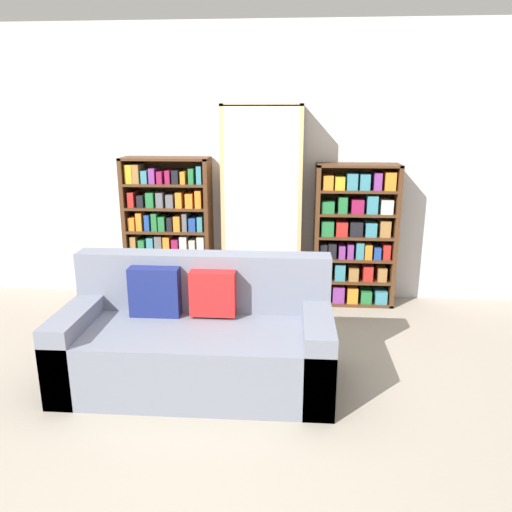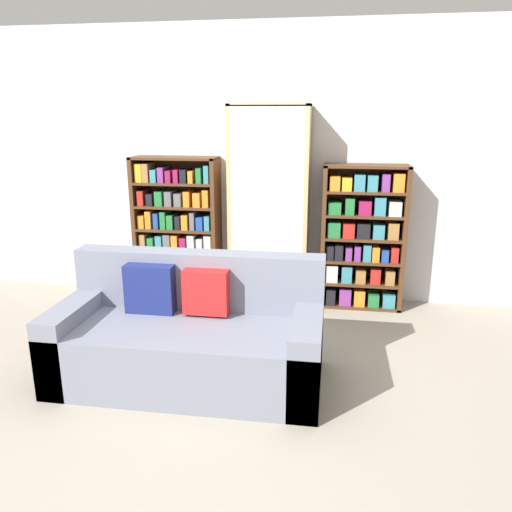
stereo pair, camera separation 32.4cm
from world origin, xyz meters
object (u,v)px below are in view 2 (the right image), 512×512
at_px(wine_bottle, 302,321).
at_px(bookshelf_right, 362,239).
at_px(display_cabinet, 269,209).
at_px(couch, 190,338).
at_px(bookshelf_left, 177,231).

bearing_deg(wine_bottle, bookshelf_right, 58.86).
distance_m(display_cabinet, bookshelf_right, 0.95).
bearing_deg(couch, wine_bottle, 46.63).
relative_size(bookshelf_left, bookshelf_right, 1.04).
xyz_separation_m(bookshelf_right, wine_bottle, (-0.51, -0.85, -0.54)).
relative_size(bookshelf_left, display_cabinet, 0.74).
bearing_deg(couch, display_cabinet, 77.65).
height_order(display_cabinet, bookshelf_right, display_cabinet).
xyz_separation_m(couch, display_cabinet, (0.36, 1.63, 0.65)).
height_order(bookshelf_right, wine_bottle, bookshelf_right).
distance_m(bookshelf_left, wine_bottle, 1.68).
bearing_deg(wine_bottle, couch, -133.37).
bearing_deg(bookshelf_left, display_cabinet, -0.97).
height_order(couch, bookshelf_right, bookshelf_right).
xyz_separation_m(bookshelf_left, display_cabinet, (0.95, -0.02, 0.26)).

